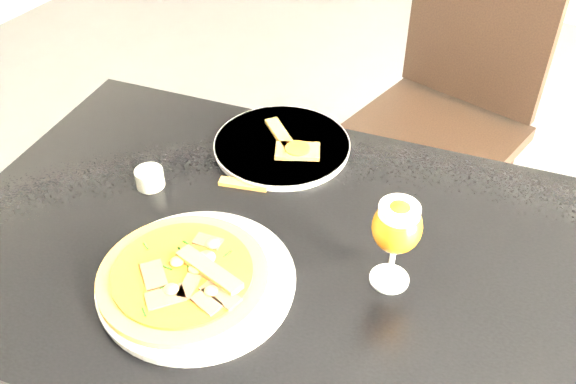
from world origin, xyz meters
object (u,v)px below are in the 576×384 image
Objects in this scene: dining_table at (273,279)px; beer_glass at (397,228)px; pizza at (183,275)px; chair_far at (444,113)px.

beer_glass reaches higher than dining_table.
dining_table is at bearing 63.70° from pizza.
pizza reaches higher than dining_table.
chair_far is 1.09m from pizza.
beer_glass is (0.21, 0.03, 0.21)m from dining_table.
pizza is at bearing -147.44° from beer_glass.
chair_far reaches higher than beer_glass.
chair_far is at bearing 101.60° from beer_glass.
chair_far is at bearing 83.80° from pizza.
dining_table is 0.30m from beer_glass.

